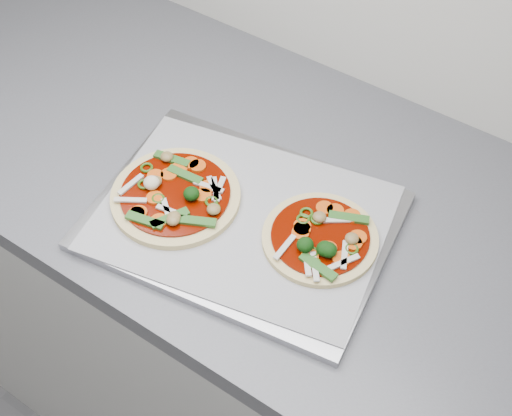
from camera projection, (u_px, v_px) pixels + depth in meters
The scene contains 4 objects.
baking_tray at pixel (242, 221), 1.04m from camera, with size 0.43×0.31×0.01m, color #97979D.
parchment at pixel (242, 217), 1.04m from camera, with size 0.41×0.30×0.00m, color #A0A1A6.
pizza_left at pixel (175, 195), 1.05m from camera, with size 0.26×0.26×0.03m.
pizza_right at pixel (321, 238), 1.00m from camera, with size 0.19×0.19×0.03m.
Camera 1 is at (-0.10, 0.68, 1.72)m, focal length 50.00 mm.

